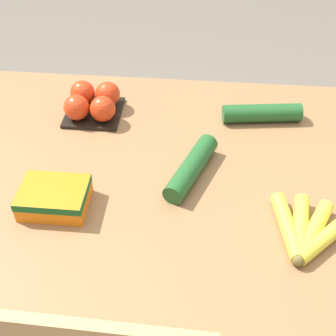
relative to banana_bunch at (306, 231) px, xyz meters
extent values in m
plane|color=#665B51|center=(0.32, -0.17, -0.74)|extent=(12.00, 12.00, 0.00)
cube|color=olive|center=(0.32, -0.17, -0.03)|extent=(1.24, 0.93, 0.03)
cylinder|color=olive|center=(-0.24, -0.57, -0.40)|extent=(0.06, 0.06, 0.70)
cylinder|color=olive|center=(0.88, -0.57, -0.40)|extent=(0.06, 0.06, 0.70)
sphere|color=brown|center=(0.03, 0.08, 0.00)|extent=(0.03, 0.03, 0.03)
cylinder|color=yellow|center=(-0.04, 0.01, 0.00)|extent=(0.15, 0.15, 0.03)
cylinder|color=yellow|center=(-0.02, 0.00, 0.00)|extent=(0.11, 0.18, 0.03)
cylinder|color=yellow|center=(0.01, -0.01, 0.00)|extent=(0.06, 0.18, 0.03)
cylinder|color=yellow|center=(0.04, -0.01, 0.00)|extent=(0.06, 0.18, 0.03)
cube|color=black|center=(0.57, -0.42, -0.01)|extent=(0.16, 0.16, 0.01)
sphere|color=red|center=(0.53, -0.45, 0.03)|extent=(0.07, 0.07, 0.07)
sphere|color=red|center=(0.60, -0.45, 0.03)|extent=(0.07, 0.07, 0.07)
sphere|color=red|center=(0.53, -0.38, 0.03)|extent=(0.07, 0.07, 0.07)
sphere|color=red|center=(0.60, -0.38, 0.03)|extent=(0.07, 0.07, 0.07)
cube|color=orange|center=(0.58, -0.04, 0.01)|extent=(0.16, 0.12, 0.06)
cube|color=#145123|center=(0.58, -0.04, 0.03)|extent=(0.16, 0.12, 0.02)
cylinder|color=#1E5123|center=(0.07, -0.43, 0.01)|extent=(0.23, 0.08, 0.05)
cylinder|color=#1E5123|center=(0.26, -0.18, 0.01)|extent=(0.13, 0.23, 0.05)
camera|label=1|loc=(0.24, 0.69, 0.80)|focal=50.00mm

